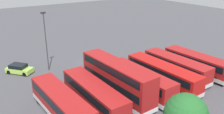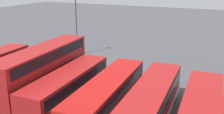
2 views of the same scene
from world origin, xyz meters
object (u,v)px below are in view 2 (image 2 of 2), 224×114
at_px(bus_single_deck_third, 108,95).
at_px(bus_double_decker_fifth, 43,70).
at_px(bus_single_deck_second, 152,100).
at_px(lamp_post_tall, 76,18).
at_px(car_hatchback_silver, 60,45).
at_px(bus_single_deck_sixth, 11,74).
at_px(bus_single_deck_fourth, 68,87).

height_order(bus_single_deck_third, bus_double_decker_fifth, bus_double_decker_fifth).
xyz_separation_m(bus_single_deck_second, lamp_post_tall, (15.04, -12.67, 3.71)).
bearing_deg(bus_single_deck_second, car_hatchback_silver, -36.29).
bearing_deg(bus_single_deck_second, bus_single_deck_sixth, 2.14).
relative_size(bus_single_deck_third, lamp_post_tall, 1.28).
bearing_deg(bus_single_deck_third, lamp_post_tall, -49.21).
bearing_deg(bus_double_decker_fifth, bus_single_deck_sixth, 9.47).
xyz_separation_m(bus_single_deck_second, bus_single_deck_third, (3.48, 0.72, 0.00)).
relative_size(bus_single_deck_fourth, bus_double_decker_fifth, 0.91).
bearing_deg(bus_single_deck_sixth, lamp_post_tall, -86.31).
relative_size(bus_double_decker_fifth, car_hatchback_silver, 2.85).
relative_size(bus_single_deck_second, bus_double_decker_fifth, 0.92).
distance_m(bus_single_deck_fourth, bus_single_deck_sixth, 6.82).
bearing_deg(bus_double_decker_fifth, bus_single_deck_third, 173.57).
distance_m(bus_single_deck_sixth, lamp_post_tall, 13.74).
bearing_deg(bus_single_deck_third, bus_single_deck_fourth, -1.51).
relative_size(bus_single_deck_second, bus_single_deck_third, 0.92).
height_order(bus_single_deck_second, bus_single_deck_third, same).
distance_m(bus_single_deck_sixth, car_hatchback_silver, 15.48).
bearing_deg(bus_single_deck_third, car_hatchback_silver, -43.33).
height_order(bus_single_deck_third, car_hatchback_silver, bus_single_deck_third).
bearing_deg(bus_single_deck_second, bus_single_deck_fourth, 4.82).
distance_m(bus_double_decker_fifth, lamp_post_tall, 13.67).
bearing_deg(lamp_post_tall, bus_double_decker_fifth, 109.53).
xyz_separation_m(bus_single_deck_third, bus_double_decker_fifth, (7.09, -0.80, 0.83)).
distance_m(bus_double_decker_fifth, car_hatchback_silver, 16.54).
xyz_separation_m(bus_double_decker_fifth, bus_single_deck_sixth, (3.62, 0.60, -0.83)).
relative_size(bus_single_deck_fourth, bus_single_deck_sixth, 0.98).
xyz_separation_m(bus_single_deck_sixth, lamp_post_tall, (0.85, -13.20, 3.71)).
xyz_separation_m(bus_single_deck_third, lamp_post_tall, (11.56, -13.40, 3.71)).
bearing_deg(lamp_post_tall, car_hatchback_silver, -18.89).
xyz_separation_m(bus_double_decker_fifth, lamp_post_tall, (4.47, -12.60, 2.88)).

